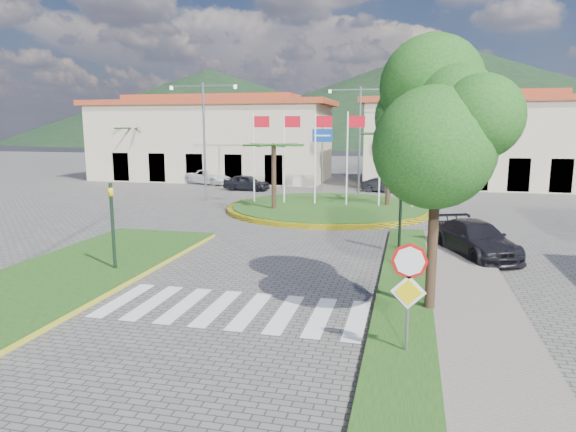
% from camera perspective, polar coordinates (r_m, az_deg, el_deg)
% --- Properties ---
extents(ground, '(160.00, 160.00, 0.00)m').
position_cam_1_polar(ground, '(11.55, -13.49, -16.73)').
color(ground, '#575553').
rests_on(ground, ground).
extents(sidewalk_right, '(4.00, 28.00, 0.15)m').
position_cam_1_polar(sidewalk_right, '(12.29, 18.25, -14.88)').
color(sidewalk_right, gray).
rests_on(sidewalk_right, ground).
extents(verge_right, '(1.60, 28.00, 0.18)m').
position_cam_1_polar(verge_right, '(12.23, 12.46, -14.65)').
color(verge_right, '#204212').
rests_on(verge_right, ground).
extents(median_left, '(5.00, 14.00, 0.18)m').
position_cam_1_polar(median_left, '(19.58, -22.65, -5.76)').
color(median_left, '#204212').
rests_on(median_left, ground).
extents(crosswalk, '(8.00, 3.00, 0.01)m').
position_cam_1_polar(crosswalk, '(14.92, -6.45, -10.22)').
color(crosswalk, silver).
rests_on(crosswalk, ground).
extents(roundabout_island, '(12.70, 12.70, 6.00)m').
position_cam_1_polar(roundabout_island, '(31.91, 4.59, 0.99)').
color(roundabout_island, yellow).
rests_on(roundabout_island, ground).
extents(stop_sign, '(0.80, 0.11, 2.65)m').
position_cam_1_polar(stop_sign, '(11.60, 13.27, -7.08)').
color(stop_sign, slate).
rests_on(stop_sign, ground).
extents(deciduous_tree, '(3.60, 3.60, 6.80)m').
position_cam_1_polar(deciduous_tree, '(14.16, 16.37, 9.72)').
color(deciduous_tree, black).
rests_on(deciduous_tree, ground).
extents(traffic_light_left, '(0.15, 0.18, 3.20)m').
position_cam_1_polar(traffic_light_left, '(18.86, -18.94, -0.33)').
color(traffic_light_left, black).
rests_on(traffic_light_left, ground).
extents(traffic_light_right, '(0.15, 0.18, 3.20)m').
position_cam_1_polar(traffic_light_right, '(21.39, 12.40, 1.14)').
color(traffic_light_right, black).
rests_on(traffic_light_right, ground).
extents(traffic_light_far, '(0.18, 0.15, 3.20)m').
position_cam_1_polar(traffic_light_far, '(35.43, 18.58, 4.28)').
color(traffic_light_far, black).
rests_on(traffic_light_far, ground).
extents(direction_sign_west, '(1.60, 0.14, 5.20)m').
position_cam_1_polar(direction_sign_west, '(40.72, 3.83, 7.69)').
color(direction_sign_west, slate).
rests_on(direction_sign_west, ground).
extents(direction_sign_east, '(1.60, 0.14, 5.20)m').
position_cam_1_polar(direction_sign_east, '(40.19, 10.93, 7.50)').
color(direction_sign_east, slate).
rests_on(direction_sign_east, ground).
extents(street_lamp_centre, '(4.80, 0.16, 8.00)m').
position_cam_1_polar(street_lamp_centre, '(39.34, 7.96, 8.94)').
color(street_lamp_centre, slate).
rests_on(street_lamp_centre, ground).
extents(street_lamp_west, '(4.80, 0.16, 8.00)m').
position_cam_1_polar(street_lamp_west, '(35.92, -9.30, 8.82)').
color(street_lamp_west, slate).
rests_on(street_lamp_west, ground).
extents(building_left, '(23.32, 9.54, 8.05)m').
position_cam_1_polar(building_left, '(50.79, -8.40, 8.48)').
color(building_left, '#C6B895').
rests_on(building_left, ground).
extents(building_right, '(19.08, 9.54, 8.05)m').
position_cam_1_polar(building_right, '(47.44, 19.91, 7.90)').
color(building_right, '#C6B895').
rests_on(building_right, ground).
extents(hill_far_west, '(140.00, 140.00, 22.00)m').
position_cam_1_polar(hill_far_west, '(160.81, -8.57, 11.96)').
color(hill_far_west, black).
rests_on(hill_far_west, ground).
extents(hill_far_mid, '(180.00, 180.00, 30.00)m').
position_cam_1_polar(hill_far_mid, '(169.73, 17.33, 12.87)').
color(hill_far_mid, black).
rests_on(hill_far_mid, ground).
extents(hill_near_back, '(110.00, 110.00, 16.00)m').
position_cam_1_polar(hill_near_back, '(139.96, 7.53, 11.06)').
color(hill_near_back, black).
rests_on(hill_near_back, ground).
extents(white_van, '(5.08, 3.65, 1.29)m').
position_cam_1_polar(white_van, '(46.51, -8.75, 4.31)').
color(white_van, silver).
rests_on(white_van, ground).
extents(car_dark_a, '(3.89, 1.89, 1.28)m').
position_cam_1_polar(car_dark_a, '(41.57, -4.62, 3.73)').
color(car_dark_a, black).
rests_on(car_dark_a, ground).
extents(car_dark_b, '(3.51, 1.80, 1.10)m').
position_cam_1_polar(car_dark_b, '(41.07, 10.55, 3.39)').
color(car_dark_b, black).
rests_on(car_dark_b, ground).
extents(car_side_right, '(3.58, 5.12, 1.38)m').
position_cam_1_polar(car_side_right, '(21.81, 20.19, -2.42)').
color(car_side_right, black).
rests_on(car_side_right, ground).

